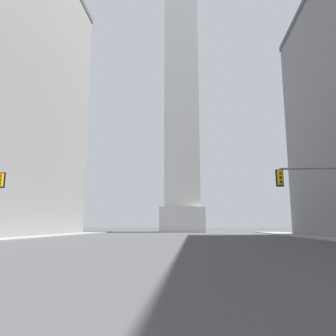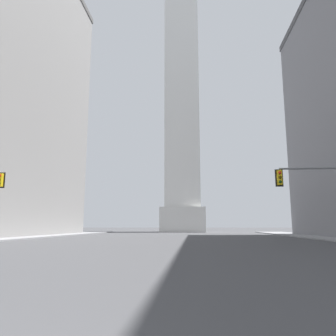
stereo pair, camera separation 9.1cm
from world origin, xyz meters
name	(u,v)px [view 1 (the left image)]	position (x,y,z in m)	size (l,w,h in m)	color
obelisk	(182,80)	(0.00, 69.13, 34.04)	(9.25, 9.25, 70.62)	silver
traffic_light_mid_right	(329,184)	(12.23, 23.99, 4.39)	(5.94, 0.51, 5.71)	slate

